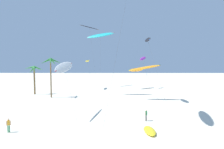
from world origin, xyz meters
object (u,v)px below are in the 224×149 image
object	(u,v)px
flying_kite_7	(90,27)
person_foreground_walker	(9,125)
flying_kite_6	(100,35)
person_near_left	(146,115)
flying_kite_9	(136,70)
palm_tree_1	(51,64)
flying_kite_1	(143,58)
flying_kite_0	(87,61)
flying_kite_5	(64,67)
grounded_kite_1	(150,131)
flying_kite_8	(144,68)
flying_kite_3	(148,40)
palm_tree_0	(34,72)

from	to	relation	value
flying_kite_7	person_foreground_walker	xyz separation A→B (m)	(-4.55, -45.39, -20.59)
flying_kite_6	person_near_left	size ratio (longest dim) A/B	9.90
flying_kite_9	person_near_left	bearing A→B (deg)	-94.66
palm_tree_1	person_foreground_walker	size ratio (longest dim) A/B	5.61
flying_kite_1	flying_kite_6	world-z (taller)	flying_kite_6
flying_kite_0	flying_kite_5	xyz separation A→B (m)	(0.56, -30.92, -1.24)
grounded_kite_1	person_near_left	size ratio (longest dim) A/B	1.96
flying_kite_7	flying_kite_8	distance (m)	32.80
flying_kite_3	flying_kite_5	world-z (taller)	flying_kite_3
flying_kite_6	flying_kite_8	size ratio (longest dim) A/B	2.01
flying_kite_1	flying_kite_7	size ratio (longest dim) A/B	0.50
flying_kite_9	grounded_kite_1	distance (m)	39.89
flying_kite_5	flying_kite_6	distance (m)	21.50
palm_tree_0	flying_kite_1	size ratio (longest dim) A/B	0.71
flying_kite_8	person_foreground_walker	distance (m)	29.56
flying_kite_8	person_near_left	world-z (taller)	flying_kite_8
flying_kite_8	flying_kite_1	bearing A→B (deg)	81.88
flying_kite_5	flying_kite_8	distance (m)	19.99
flying_kite_0	grounded_kite_1	distance (m)	41.39
person_near_left	palm_tree_1	bearing A→B (deg)	137.79
flying_kite_1	flying_kite_7	bearing A→B (deg)	164.03
palm_tree_0	person_near_left	distance (m)	35.82
person_foreground_walker	palm_tree_1	bearing A→B (deg)	96.02
grounded_kite_1	flying_kite_3	bearing A→B (deg)	80.68
person_near_left	flying_kite_3	bearing A→B (deg)	79.09
palm_tree_0	flying_kite_5	size ratio (longest dim) A/B	0.85
flying_kite_3	flying_kite_9	bearing A→B (deg)	89.46
palm_tree_0	palm_tree_1	bearing A→B (deg)	-37.51
palm_tree_1	palm_tree_0	bearing A→B (deg)	142.49
palm_tree_1	flying_kite_3	world-z (taller)	flying_kite_3
flying_kite_1	person_foreground_walker	bearing A→B (deg)	-120.11
flying_kite_1	flying_kite_0	bearing A→B (deg)	-174.64
flying_kite_3	flying_kite_6	world-z (taller)	flying_kite_6
palm_tree_1	grounded_kite_1	world-z (taller)	palm_tree_1
flying_kite_0	person_foreground_walker	size ratio (longest dim) A/B	5.47
flying_kite_5	person_foreground_walker	bearing A→B (deg)	-125.11
flying_kite_1	grounded_kite_1	bearing A→B (deg)	-97.84
palm_tree_1	flying_kite_0	size ratio (longest dim) A/B	1.03
flying_kite_0	flying_kite_1	xyz separation A→B (m)	(18.58, 1.74, 0.89)
flying_kite_0	grounded_kite_1	xyz separation A→B (m)	(13.08, -38.21, -9.08)
flying_kite_8	grounded_kite_1	distance (m)	21.70
flying_kite_0	flying_kite_8	xyz separation A→B (m)	(15.77, -17.97, -1.74)
flying_kite_0	grounded_kite_1	bearing A→B (deg)	-71.10
grounded_kite_1	palm_tree_0	bearing A→B (deg)	133.35
flying_kite_7	grounded_kite_1	bearing A→B (deg)	-73.79
palm_tree_1	flying_kite_0	xyz separation A→B (m)	(7.09, 15.05, 0.98)
palm_tree_0	flying_kite_1	xyz separation A→B (m)	(31.80, 12.09, 3.90)
flying_kite_3	flying_kite_9	distance (m)	22.37
palm_tree_1	flying_kite_0	world-z (taller)	palm_tree_1
palm_tree_0	person_near_left	size ratio (longest dim) A/B	4.55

